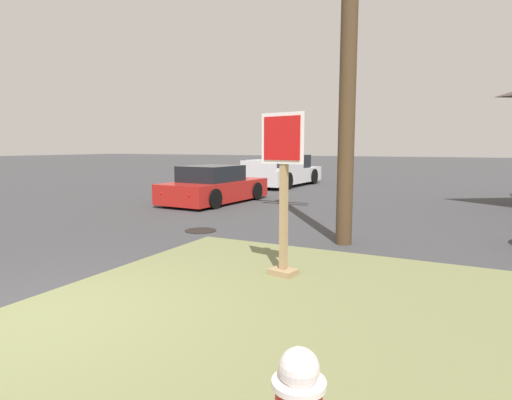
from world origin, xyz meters
The scene contains 6 objects.
ground_plane centered at (0.00, 0.00, 0.00)m, with size 160.00×160.00×0.00m, color #3D3D3F.
grass_corner_patch centered at (2.40, 1.29, 0.04)m, with size 5.95×5.90×0.08m, color olive.
stop_sign centered at (1.77, 2.57, 1.16)m, with size 0.68×0.35×2.25m.
manhole_cover centered at (-1.24, 4.96, 0.01)m, with size 0.70×0.70×0.02m, color black.
parked_sedan_red centered at (-3.56, 9.20, 0.54)m, with size 2.10×4.20×1.25m.
pickup_truck_white centered at (-3.87, 16.00, 0.62)m, with size 2.24×5.22×1.48m.
Camera 1 is at (4.01, -2.71, 1.88)m, focal length 29.41 mm.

